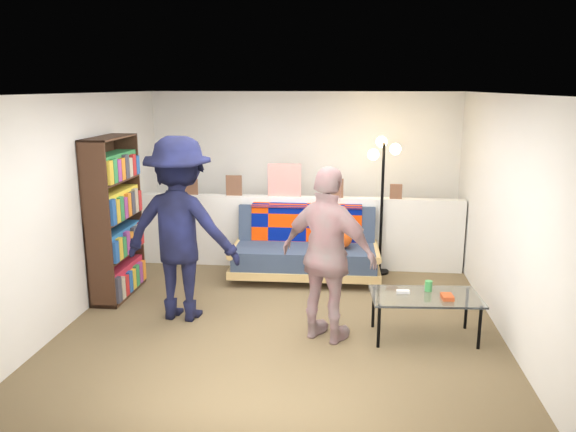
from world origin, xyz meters
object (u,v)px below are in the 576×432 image
Objects in this scene: coffee_table at (426,298)px; person_right at (328,256)px; person_left at (181,229)px; futon_sofa at (307,249)px; floor_lamp at (382,178)px; bookshelf at (114,223)px.

person_right is at bearing -172.10° from coffee_table.
futon_sofa is at bearing -123.88° from person_left.
person_left is at bearing 13.18° from person_right.
person_left is at bearing -131.10° from futon_sofa.
futon_sofa is at bearing -161.22° from floor_lamp.
person_left is 1.64m from person_right.
floor_lamp is at bearing 18.78° from futon_sofa.
person_left reaches higher than floor_lamp.
coffee_table is (3.54, -0.83, -0.47)m from bookshelf.
futon_sofa is 1.02× the size of bookshelf.
coffee_table is 2.64m from person_left.
bookshelf is 3.43m from floor_lamp.
futon_sofa is 1.12× the size of person_right.
person_left reaches higher than person_right.
floor_lamp reaches higher than coffee_table.
futon_sofa is 1.06× the size of floor_lamp.
floor_lamp is (-0.35, 2.02, 0.88)m from coffee_table.
person_left is 1.14× the size of person_right.
futon_sofa is 1.76× the size of coffee_table.
person_left is (-2.56, 0.27, 0.57)m from coffee_table.
coffee_table is 0.56× the size of person_left.
floor_lamp reaches higher than futon_sofa.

